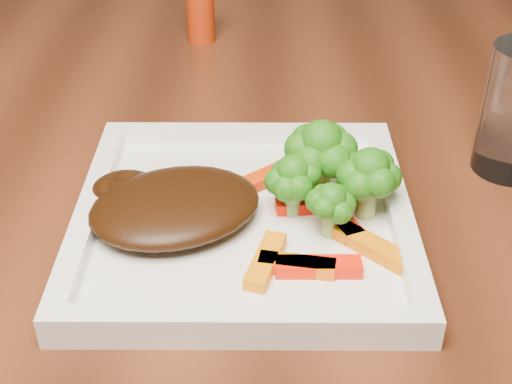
{
  "coord_description": "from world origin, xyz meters",
  "views": [
    {
      "loc": [
        0.03,
        -0.62,
        1.11
      ],
      "look_at": [
        0.03,
        -0.15,
        0.79
      ],
      "focal_mm": 50.0,
      "sensor_mm": 36.0,
      "label": 1
    }
  ],
  "objects_px": {
    "dining_table": "(218,367)",
    "plate": "(244,223)",
    "spice_shaker": "(200,6)",
    "steak": "(175,206)"
  },
  "relations": [
    {
      "from": "dining_table",
      "to": "plate",
      "type": "height_order",
      "value": "plate"
    },
    {
      "from": "dining_table",
      "to": "plate",
      "type": "distance_m",
      "value": 0.43
    },
    {
      "from": "steak",
      "to": "spice_shaker",
      "type": "relative_size",
      "value": 1.51
    },
    {
      "from": "dining_table",
      "to": "plate",
      "type": "bearing_deg",
      "value": -77.27
    },
    {
      "from": "spice_shaker",
      "to": "steak",
      "type": "bearing_deg",
      "value": -88.93
    },
    {
      "from": "dining_table",
      "to": "steak",
      "type": "relative_size",
      "value": 11.49
    },
    {
      "from": "dining_table",
      "to": "spice_shaker",
      "type": "distance_m",
      "value": 0.47
    },
    {
      "from": "dining_table",
      "to": "steak",
      "type": "distance_m",
      "value": 0.45
    },
    {
      "from": "dining_table",
      "to": "plate",
      "type": "xyz_separation_m",
      "value": [
        0.04,
        -0.19,
        0.38
      ]
    },
    {
      "from": "dining_table",
      "to": "spice_shaker",
      "type": "relative_size",
      "value": 17.39
    }
  ]
}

